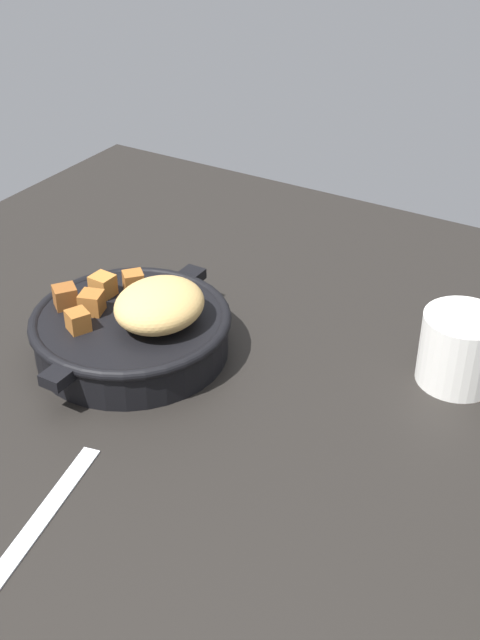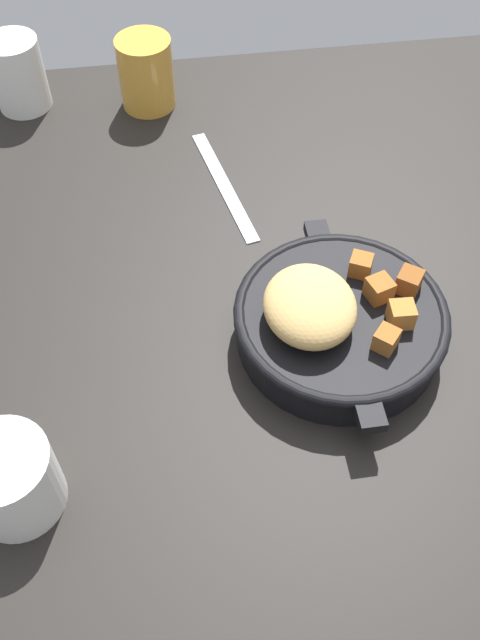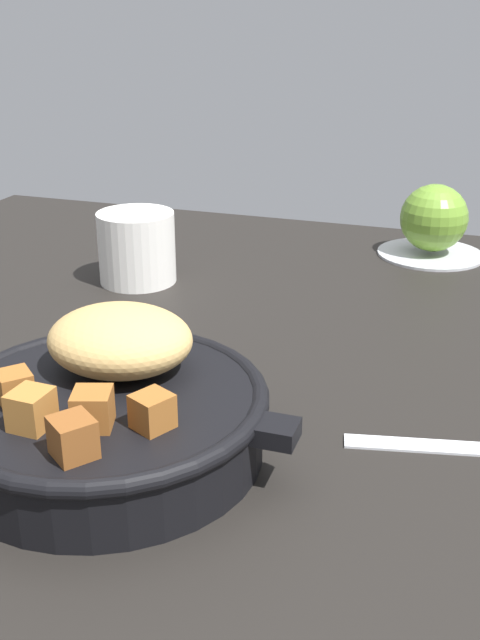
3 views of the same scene
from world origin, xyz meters
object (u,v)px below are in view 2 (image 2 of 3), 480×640
at_px(cast_iron_skillet, 337,320).
at_px(butter_knife, 224,185).
at_px(juice_glass_amber, 146,73).
at_px(ceramic_mug_white, 10,480).
at_px(white_creamer_pitcher, 18,74).

height_order(cast_iron_skillet, butter_knife, cast_iron_skillet).
height_order(juice_glass_amber, ceramic_mug_white, juice_glass_amber).
xyz_separation_m(cast_iron_skillet, juice_glass_amber, (0.42, 0.16, 0.01)).
distance_m(juice_glass_amber, white_creamer_pitcher, 0.17).
bearing_deg(ceramic_mug_white, white_creamer_pitcher, 1.83).
bearing_deg(butter_knife, cast_iron_skillet, -173.73).
xyz_separation_m(cast_iron_skillet, butter_knife, (0.24, 0.08, -0.03)).
relative_size(white_creamer_pitcher, ceramic_mug_white, 1.17).
relative_size(butter_knife, juice_glass_amber, 2.19).
bearing_deg(white_creamer_pitcher, butter_knife, -129.09).
distance_m(cast_iron_skillet, ceramic_mug_white, 0.33).
xyz_separation_m(juice_glass_amber, white_creamer_pitcher, (0.02, 0.16, 0.00)).
bearing_deg(cast_iron_skillet, ceramic_mug_white, 112.73).
distance_m(cast_iron_skillet, butter_knife, 0.26).
distance_m(white_creamer_pitcher, ceramic_mug_white, 0.57).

